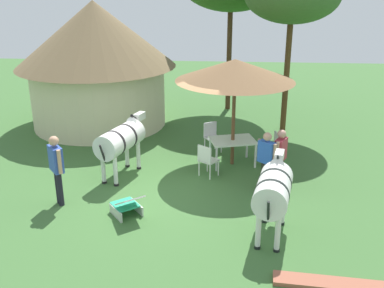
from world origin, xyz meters
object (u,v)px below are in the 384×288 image
at_px(patio_dining_table, 233,143).
at_px(zebra_by_umbrella, 273,189).
at_px(patio_chair_east_end, 207,159).
at_px(guest_behind_table, 266,157).
at_px(guest_beside_umbrella, 280,154).
at_px(thatched_hut, 97,60).
at_px(shade_umbrella, 235,70).
at_px(standing_watcher, 56,164).
at_px(striped_lounge_chair, 127,205).
at_px(zebra_nearest_camera, 121,140).
at_px(patio_chair_near_hut, 212,135).
at_px(patio_chair_near_lawn, 272,146).

bearing_deg(patio_dining_table, zebra_by_umbrella, -78.20).
height_order(patio_chair_east_end, guest_behind_table, guest_behind_table).
height_order(guest_beside_umbrella, zebra_by_umbrella, zebra_by_umbrella).
relative_size(thatched_hut, shade_umbrella, 1.70).
height_order(standing_watcher, striped_lounge_chair, standing_watcher).
xyz_separation_m(striped_lounge_chair, zebra_nearest_camera, (-0.58, 2.16, 0.77)).
relative_size(guest_behind_table, zebra_nearest_camera, 0.73).
xyz_separation_m(guest_behind_table, zebra_nearest_camera, (-3.75, 0.70, 0.08)).
distance_m(guest_beside_umbrella, guest_behind_table, 0.40).
relative_size(patio_dining_table, zebra_by_umbrella, 0.69).
relative_size(patio_chair_east_end, zebra_by_umbrella, 0.43).
height_order(patio_chair_near_hut, zebra_by_umbrella, zebra_by_umbrella).
relative_size(patio_dining_table, guest_beside_umbrella, 0.91).
relative_size(standing_watcher, zebra_nearest_camera, 0.80).
xyz_separation_m(patio_chair_near_hut, zebra_nearest_camera, (-2.33, -1.96, 0.50)).
xyz_separation_m(thatched_hut, patio_dining_table, (4.74, -3.38, -1.69)).
bearing_deg(patio_chair_near_hut, shade_umbrella, 90.00).
bearing_deg(patio_chair_near_hut, patio_chair_east_end, 55.38).
relative_size(patio_chair_near_hut, standing_watcher, 0.53).
height_order(shade_umbrella, patio_chair_east_end, shade_umbrella).
relative_size(shade_umbrella, zebra_by_umbrella, 1.56).
bearing_deg(patio_chair_east_end, standing_watcher, -115.46).
bearing_deg(patio_chair_near_lawn, striped_lounge_chair, 124.65).
bearing_deg(guest_beside_umbrella, standing_watcher, 129.33).
xyz_separation_m(shade_umbrella, patio_chair_east_end, (-0.69, -0.93, -2.19)).
bearing_deg(patio_dining_table, patio_chair_near_lawn, 8.65).
height_order(guest_behind_table, zebra_nearest_camera, guest_behind_table).
height_order(guest_beside_umbrella, striped_lounge_chair, guest_beside_umbrella).
xyz_separation_m(patio_dining_table, guest_behind_table, (0.80, -1.69, 0.29)).
bearing_deg(guest_beside_umbrella, shade_umbrella, 63.56).
relative_size(shade_umbrella, standing_watcher, 1.90).
distance_m(patio_chair_near_lawn, patio_chair_near_hut, 1.94).
distance_m(standing_watcher, striped_lounge_chair, 1.91).
xyz_separation_m(standing_watcher, zebra_by_umbrella, (4.86, -0.98, 0.02)).
xyz_separation_m(shade_umbrella, patio_chair_near_lawn, (1.14, 0.17, -2.19)).
relative_size(patio_chair_east_end, zebra_nearest_camera, 0.42).
xyz_separation_m(patio_chair_near_lawn, zebra_by_umbrella, (-0.37, -3.89, 0.53)).
xyz_separation_m(striped_lounge_chair, zebra_by_umbrella, (3.16, -0.57, 0.80)).
height_order(patio_chair_near_hut, zebra_nearest_camera, zebra_nearest_camera).
relative_size(patio_chair_near_lawn, standing_watcher, 0.53).
relative_size(guest_beside_umbrella, striped_lounge_chair, 1.64).
height_order(thatched_hut, patio_chair_near_lawn, thatched_hut).
height_order(shade_umbrella, guest_beside_umbrella, shade_umbrella).
relative_size(patio_dining_table, standing_watcher, 0.84).
distance_m(shade_umbrella, guest_beside_umbrella, 2.60).
relative_size(thatched_hut, patio_chair_near_hut, 6.13).
xyz_separation_m(patio_dining_table, standing_watcher, (-4.08, -2.73, 0.37)).
distance_m(patio_chair_east_end, guest_beside_umbrella, 1.98).
bearing_deg(standing_watcher, patio_chair_east_end, 79.31).
bearing_deg(patio_chair_east_end, guest_behind_table, 9.48).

